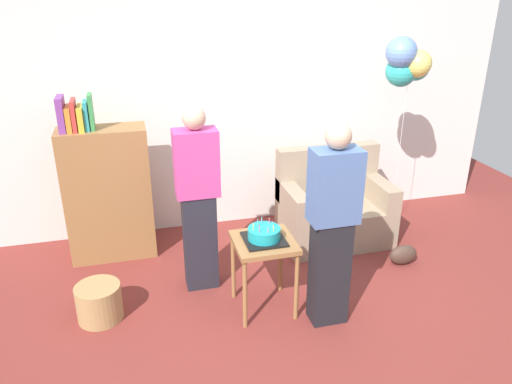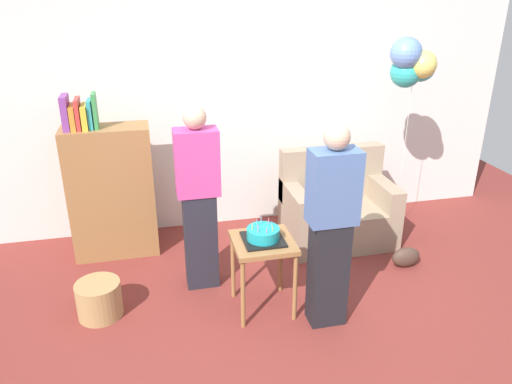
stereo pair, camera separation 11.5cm
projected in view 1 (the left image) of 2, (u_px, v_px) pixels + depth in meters
The scene contains 11 objects.
ground_plane at pixel (298, 326), 3.90m from camera, with size 8.00×8.00×0.00m, color maroon.
wall_back at pixel (238, 103), 5.20m from camera, with size 6.00×0.10×2.70m, color silver.
couch at pixel (333, 209), 5.14m from camera, with size 1.10×0.70×0.96m.
bookshelf at pixel (107, 191), 4.69m from camera, with size 0.80×0.36×1.62m.
side_table at pixel (264, 251), 3.93m from camera, with size 0.48×0.48×0.64m.
birthday_cake at pixel (264, 235), 3.87m from camera, with size 0.32×0.32×0.17m.
person_blowing_candles at pixel (198, 200), 4.14m from camera, with size 0.36×0.22×1.63m.
person_holding_cake at pixel (332, 227), 3.68m from camera, with size 0.36×0.22×1.63m.
wicker_basket at pixel (99, 302), 3.95m from camera, with size 0.36×0.36×0.30m, color #A88451.
handbag at pixel (403, 255), 4.74m from camera, with size 0.28×0.14×0.20m, color #473328.
balloon_bunch at pixel (408, 64), 4.64m from camera, with size 0.51×0.40×2.07m.
Camera 1 is at (-1.13, -2.98, 2.50)m, focal length 34.48 mm.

